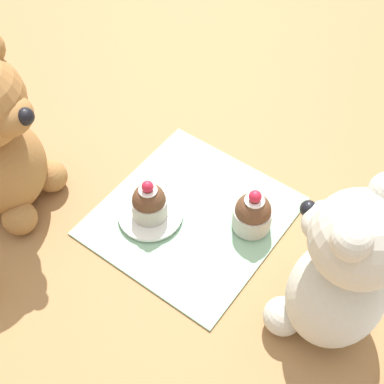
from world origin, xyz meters
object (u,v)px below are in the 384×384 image
saucer_plate (150,214)px  teddy_bear_cream (341,274)px  cupcake_near_tan_bear (149,202)px  cupcake_near_cream_bear (253,213)px

saucer_plate → teddy_bear_cream: bearing=91.5°
teddy_bear_cream → saucer_plate: bearing=-85.5°
cupcake_near_tan_bear → teddy_bear_cream: bearing=91.5°
cupcake_near_tan_bear → cupcake_near_cream_bear: bearing=119.8°
saucer_plate → cupcake_near_cream_bear: bearing=119.8°
cupcake_near_cream_bear → cupcake_near_tan_bear: size_ratio=1.07×
teddy_bear_cream → cupcake_near_tan_bear: (0.01, -0.27, -0.07)m
cupcake_near_cream_bear → saucer_plate: cupcake_near_cream_bear is taller
teddy_bear_cream → cupcake_near_cream_bear: size_ratio=3.31×
cupcake_near_cream_bear → teddy_bear_cream: bearing=66.3°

